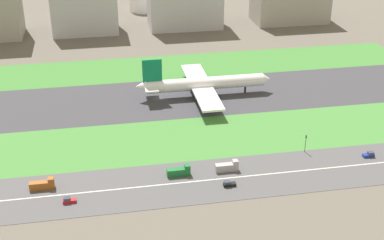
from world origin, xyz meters
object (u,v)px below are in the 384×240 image
(car_0, at_px, (229,184))
(truck_0, at_px, (227,167))
(airliner, at_px, (202,84))
(fuel_tank_centre, at_px, (144,2))
(car_2, at_px, (69,200))
(car_3, at_px, (369,155))
(fuel_tank_west, at_px, (92,4))
(traffic_light, at_px, (306,142))
(truck_1, at_px, (179,172))
(truck_2, at_px, (43,185))
(hangar_building, at_px, (84,3))

(car_0, bearing_deg, truck_0, -100.43)
(airliner, bearing_deg, fuel_tank_centre, 93.82)
(truck_0, relative_size, car_2, 1.91)
(car_3, relative_size, fuel_tank_west, 0.18)
(traffic_light, xyz_separation_m, fuel_tank_west, (-76.69, 219.01, 2.21))
(car_3, xyz_separation_m, fuel_tank_west, (-99.46, 227.00, 5.58))
(car_3, relative_size, fuel_tank_centre, 0.20)
(airliner, height_order, truck_1, airliner)
(truck_0, relative_size, truck_2, 1.00)
(truck_2, relative_size, hangar_building, 0.21)
(fuel_tank_centre, bearing_deg, airliner, -86.18)
(car_2, xyz_separation_m, car_3, (112.09, 10.00, 0.00))
(fuel_tank_west, bearing_deg, fuel_tank_centre, 0.00)
(car_0, relative_size, fuel_tank_west, 0.18)
(airliner, xyz_separation_m, car_3, (51.40, -68.00, -5.31))
(truck_0, distance_m, truck_2, 65.42)
(fuel_tank_west, bearing_deg, car_2, -93.05)
(truck_2, xyz_separation_m, fuel_tank_centre, (59.02, 227.00, 4.35))
(fuel_tank_centre, bearing_deg, car_2, -101.93)
(truck_1, bearing_deg, airliner, 72.12)
(car_3, bearing_deg, traffic_light, 160.65)
(truck_0, distance_m, car_2, 57.36)
(hangar_building, distance_m, fuel_tank_west, 46.88)
(truck_2, relative_size, car_3, 1.91)
(truck_1, height_order, hangar_building, hangar_building)
(hangar_building, bearing_deg, car_3, -60.15)
(truck_0, height_order, car_2, truck_0)
(car_3, bearing_deg, car_0, -170.13)
(truck_1, xyz_separation_m, car_0, (15.89, -10.00, -0.75))
(traffic_light, bearing_deg, truck_2, -175.35)
(truck_0, bearing_deg, truck_2, 180.00)
(truck_1, bearing_deg, car_2, -165.53)
(truck_1, xyz_separation_m, traffic_light, (50.57, 7.99, 2.62))
(car_3, height_order, traffic_light, traffic_light)
(car_2, height_order, fuel_tank_centre, fuel_tank_centre)
(truck_0, xyz_separation_m, traffic_light, (32.84, 7.99, 2.62))
(car_0, distance_m, hangar_building, 198.46)
(truck_2, xyz_separation_m, car_3, (121.03, 0.00, -0.75))
(truck_2, distance_m, hangar_building, 183.54)
(car_3, distance_m, traffic_light, 24.37)
(traffic_light, bearing_deg, car_3, -19.35)
(truck_2, bearing_deg, truck_1, 0.00)
(airliner, distance_m, truck_2, 97.43)
(airliner, bearing_deg, car_0, -94.43)
(airliner, xyz_separation_m, fuel_tank_west, (-48.06, 159.00, 0.27))
(hangar_building, bearing_deg, airliner, -65.04)
(traffic_light, height_order, fuel_tank_centre, fuel_tank_centre)
(traffic_light, relative_size, fuel_tank_west, 0.29)
(truck_1, relative_size, traffic_light, 1.17)
(truck_0, relative_size, car_3, 1.91)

